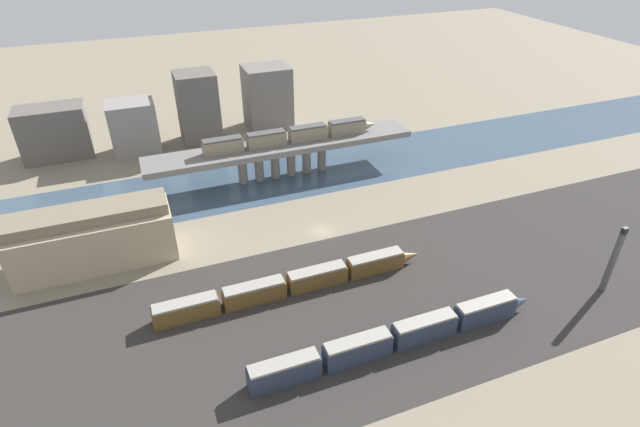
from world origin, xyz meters
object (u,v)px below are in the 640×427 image
(train_yard_mid, at_px, (293,283))
(warehouse_building, at_px, (93,237))
(signal_tower, at_px, (613,261))
(train_yard_near, at_px, (398,337))
(train_on_bridge, at_px, (292,135))

(train_yard_mid, xyz_separation_m, warehouse_building, (-32.18, 22.00, 3.79))
(signal_tower, bearing_deg, train_yard_near, 178.02)
(train_yard_mid, relative_size, signal_tower, 3.72)
(train_on_bridge, distance_m, warehouse_building, 51.28)
(train_yard_mid, distance_m, warehouse_building, 39.16)
(train_yard_near, relative_size, signal_tower, 3.68)
(train_on_bridge, distance_m, train_yard_near, 61.84)
(train_yard_mid, bearing_deg, warehouse_building, 145.64)
(train_on_bridge, distance_m, signal_tower, 73.02)
(train_yard_near, distance_m, warehouse_building, 59.06)
(train_yard_near, bearing_deg, warehouse_building, 136.90)
(train_yard_near, relative_size, warehouse_building, 1.70)
(train_yard_near, distance_m, signal_tower, 41.22)
(train_yard_mid, distance_m, signal_tower, 55.64)
(train_yard_mid, height_order, warehouse_building, warehouse_building)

